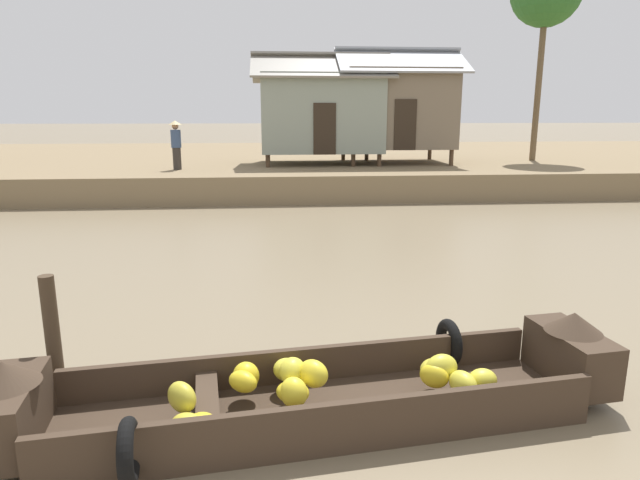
% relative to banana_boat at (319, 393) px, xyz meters
% --- Properties ---
extents(ground_plane, '(300.00, 300.00, 0.00)m').
position_rel_banana_boat_xyz_m(ground_plane, '(0.52, 5.73, -0.27)').
color(ground_plane, '#7A6B51').
extents(riverbank_strip, '(160.00, 20.00, 0.89)m').
position_rel_banana_boat_xyz_m(riverbank_strip, '(0.52, 22.19, 0.17)').
color(riverbank_strip, '#7F6B4C').
rests_on(riverbank_strip, ground).
extents(banana_boat, '(5.81, 2.28, 0.84)m').
position_rel_banana_boat_xyz_m(banana_boat, '(0.00, 0.00, 0.00)').
color(banana_boat, '#3D2D21').
rests_on(banana_boat, ground).
extents(stilt_house_mid_left, '(5.16, 3.60, 4.11)m').
position_rel_banana_boat_xyz_m(stilt_house_mid_left, '(1.50, 16.66, 2.57)').
color(stilt_house_mid_left, '#4C3826').
rests_on(stilt_house_mid_left, riverbank_strip).
extents(stilt_house_mid_right, '(4.78, 3.73, 4.32)m').
position_rel_banana_boat_xyz_m(stilt_house_mid_right, '(4.42, 16.81, 2.74)').
color(stilt_house_mid_right, '#4C3826').
rests_on(stilt_house_mid_right, riverbank_strip).
extents(vendor_person, '(0.44, 0.44, 1.66)m').
position_rel_banana_boat_xyz_m(vendor_person, '(-3.64, 14.76, 1.54)').
color(vendor_person, '#332D28').
rests_on(vendor_person, riverbank_strip).
extents(mooring_post, '(0.14, 0.14, 1.32)m').
position_rel_banana_boat_xyz_m(mooring_post, '(-2.51, 0.48, 0.39)').
color(mooring_post, '#423323').
rests_on(mooring_post, ground).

